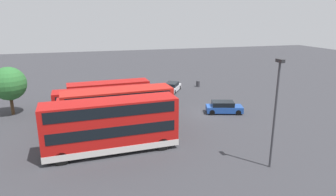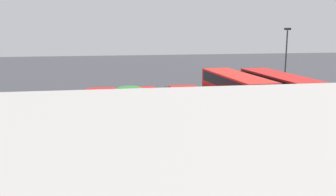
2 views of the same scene
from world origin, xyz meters
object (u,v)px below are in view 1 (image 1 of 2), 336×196
object	(u,v)px
bus_single_deck_fifth	(109,92)
car_hatchback_silver	(224,107)
bus_double_decker_second	(119,111)
bus_single_deck_third	(113,109)
lamp_post_tall	(276,107)
bus_double_decker_near_end	(111,125)
car_small_green	(172,87)
bus_single_deck_fourth	(105,100)
waste_bin_yellow	(198,84)

from	to	relation	value
bus_single_deck_fifth	car_hatchback_silver	bearing A→B (deg)	-120.98
bus_double_decker_second	bus_single_deck_third	bearing A→B (deg)	3.96
bus_single_deck_fifth	lamp_post_tall	size ratio (longest dim) A/B	1.27
bus_double_decker_second	bus_single_deck_third	xyz separation A→B (m)	(3.51, 0.24, -0.82)
bus_double_decker_second	bus_double_decker_near_end	bearing A→B (deg)	163.84
bus_double_decker_near_end	lamp_post_tall	world-z (taller)	lamp_post_tall
bus_double_decker_near_end	car_small_green	bearing A→B (deg)	-30.56
bus_double_decker_near_end	lamp_post_tall	xyz separation A→B (m)	(-6.08, -11.32, 2.40)
bus_double_decker_second	car_hatchback_silver	world-z (taller)	bus_double_decker_second
bus_single_deck_third	car_small_green	bearing A→B (deg)	-41.51
bus_single_deck_fourth	bus_single_deck_fifth	bearing A→B (deg)	-12.62
bus_double_decker_second	car_small_green	distance (m)	18.08
bus_single_deck_fourth	car_small_green	distance (m)	13.17
bus_single_deck_fifth	car_small_green	size ratio (longest dim) A/B	2.37
bus_double_decker_near_end	waste_bin_yellow	distance (m)	26.08
lamp_post_tall	bus_double_decker_second	bearing A→B (deg)	46.76
bus_double_decker_second	car_hatchback_silver	distance (m)	13.35
bus_single_deck_third	lamp_post_tall	bearing A→B (deg)	-141.38
bus_single_deck_fourth	bus_single_deck_third	bearing A→B (deg)	-172.68
bus_single_deck_third	waste_bin_yellow	size ratio (longest dim) A/B	11.87
bus_double_decker_second	bus_single_deck_fifth	size ratio (longest dim) A/B	1.00
bus_single_deck_fifth	waste_bin_yellow	xyz separation A→B (m)	(5.97, -14.90, -1.15)
bus_single_deck_fifth	bus_double_decker_second	bearing A→B (deg)	179.63
bus_single_deck_third	car_small_green	size ratio (longest dim) A/B	2.52
car_hatchback_silver	bus_single_deck_fourth	bearing A→B (deg)	73.34
bus_single_deck_fifth	bus_single_deck_third	bearing A→B (deg)	177.58
car_hatchback_silver	bus_double_decker_near_end	bearing A→B (deg)	116.35
bus_single_deck_fourth	waste_bin_yellow	bearing A→B (deg)	-58.63
car_small_green	lamp_post_tall	xyz separation A→B (m)	(-24.67, -0.34, 4.15)
car_small_green	lamp_post_tall	world-z (taller)	lamp_post_tall
bus_single_deck_fifth	car_small_green	bearing A→B (deg)	-67.59
bus_single_deck_third	bus_single_deck_fifth	world-z (taller)	same
bus_double_decker_second	car_hatchback_silver	xyz separation A→B (m)	(3.28, -12.82, -1.75)
bus_single_deck_fifth	waste_bin_yellow	bearing A→B (deg)	-68.15
bus_single_deck_third	waste_bin_yellow	xyz separation A→B (m)	(13.40, -15.21, -1.15)
bus_double_decker_second	car_small_green	size ratio (longest dim) A/B	2.36
bus_single_deck_fifth	waste_bin_yellow	distance (m)	16.09
bus_single_deck_fourth	waste_bin_yellow	xyz separation A→B (m)	(9.57, -15.70, -1.15)
bus_double_decker_second	waste_bin_yellow	world-z (taller)	bus_double_decker_second
car_small_green	waste_bin_yellow	world-z (taller)	car_small_green
lamp_post_tall	waste_bin_yellow	distance (m)	27.34
bus_single_deck_fifth	car_hatchback_silver	world-z (taller)	bus_single_deck_fifth
bus_single_deck_third	lamp_post_tall	world-z (taller)	lamp_post_tall
bus_double_decker_second	waste_bin_yellow	size ratio (longest dim) A/B	11.11
lamp_post_tall	waste_bin_yellow	xyz separation A→B (m)	(26.58, -4.69, -4.37)
car_hatchback_silver	car_small_green	xyz separation A→B (m)	(11.72, 2.89, -0.00)
bus_single_deck_fourth	car_hatchback_silver	xyz separation A→B (m)	(-4.06, -13.56, -0.92)
bus_single_deck_third	bus_single_deck_fifth	xyz separation A→B (m)	(7.43, -0.31, -0.00)
car_small_green	lamp_post_tall	distance (m)	25.02
bus_double_decker_near_end	bus_single_deck_fourth	distance (m)	10.95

